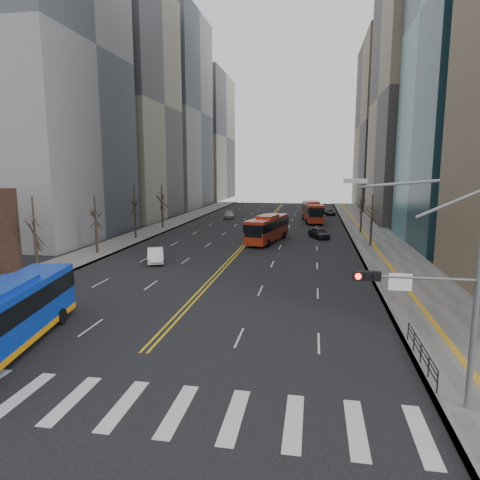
{
  "coord_description": "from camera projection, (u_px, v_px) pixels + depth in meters",
  "views": [
    {
      "loc": [
        8.82,
        -15.43,
        9.75
      ],
      "look_at": [
        3.59,
        14.7,
        4.68
      ],
      "focal_mm": 32.0,
      "sensor_mm": 36.0,
      "label": 1
    }
  ],
  "objects": [
    {
      "name": "red_bus_near",
      "position": [
        268.0,
        227.0,
        57.88
      ],
      "size": [
        5.0,
        11.85,
        3.65
      ],
      "color": "#A52711",
      "rests_on": "ground"
    },
    {
      "name": "car_dark_far",
      "position": [
        330.0,
        212.0,
        92.07
      ],
      "size": [
        2.5,
        4.47,
        1.18
      ],
      "primitive_type": "imported",
      "rotation": [
        0.0,
        0.0,
        0.13
      ],
      "color": "black",
      "rests_on": "ground"
    },
    {
      "name": "crosswalk",
      "position": [
        97.0,
        402.0,
        18.08
      ],
      "size": [
        26.7,
        4.0,
        0.01
      ],
      "color": "silver",
      "rests_on": "ground"
    },
    {
      "name": "centerline",
      "position": [
        260.0,
        228.0,
        71.54
      ],
      "size": [
        0.55,
        100.0,
        0.01
      ],
      "color": "gold",
      "rests_on": "ground"
    },
    {
      "name": "sidewalk_right",
      "position": [
        377.0,
        240.0,
        58.85
      ],
      "size": [
        7.0,
        130.0,
        0.15
      ],
      "primitive_type": "cube",
      "color": "slate",
      "rests_on": "ground"
    },
    {
      "name": "car_silver",
      "position": [
        229.0,
        215.0,
        85.64
      ],
      "size": [
        2.69,
        5.18,
        1.44
      ],
      "primitive_type": "imported",
      "rotation": [
        0.0,
        0.0,
        0.14
      ],
      "color": "#939397",
      "rests_on": "ground"
    },
    {
      "name": "signal_mast",
      "position": [
        438.0,
        294.0,
        16.9
      ],
      "size": [
        5.37,
        0.37,
        9.39
      ],
      "color": "gray",
      "rests_on": "ground"
    },
    {
      "name": "red_bus_far",
      "position": [
        312.0,
        210.0,
        80.2
      ],
      "size": [
        4.22,
        12.4,
        3.83
      ],
      "color": "#A52711",
      "rests_on": "ground"
    },
    {
      "name": "ground",
      "position": [
        97.0,
        403.0,
        18.08
      ],
      "size": [
        220.0,
        220.0,
        0.0
      ],
      "primitive_type": "plane",
      "color": "black"
    },
    {
      "name": "sidewalk_left",
      "position": [
        144.0,
        234.0,
        64.59
      ],
      "size": [
        5.0,
        130.0,
        0.15
      ],
      "primitive_type": "cube",
      "color": "slate",
      "rests_on": "ground"
    },
    {
      "name": "street_trees",
      "position": [
        181.0,
        210.0,
        52.08
      ],
      "size": [
        35.2,
        47.2,
        7.6
      ],
      "color": "black",
      "rests_on": "ground"
    },
    {
      "name": "office_towers",
      "position": [
        271.0,
        93.0,
        80.74
      ],
      "size": [
        83.0,
        134.0,
        58.0
      ],
      "color": "gray",
      "rests_on": "ground"
    },
    {
      "name": "pedestrian_railing",
      "position": [
        421.0,
        350.0,
        21.36
      ],
      "size": [
        0.06,
        6.06,
        1.02
      ],
      "color": "black",
      "rests_on": "sidewalk_right"
    },
    {
      "name": "blue_bus",
      "position": [
        4.0,
        316.0,
        22.9
      ],
      "size": [
        5.0,
        13.2,
        3.74
      ],
      "color": "#0C38C2",
      "rests_on": "ground"
    },
    {
      "name": "car_white",
      "position": [
        155.0,
        255.0,
        45.22
      ],
      "size": [
        3.17,
        4.9,
        1.53
      ],
      "primitive_type": "imported",
      "rotation": [
        0.0,
        0.0,
        0.37
      ],
      "color": "white",
      "rests_on": "ground"
    },
    {
      "name": "car_dark_mid",
      "position": [
        319.0,
        233.0,
        61.08
      ],
      "size": [
        3.49,
        4.91,
        1.55
      ],
      "primitive_type": "imported",
      "rotation": [
        0.0,
        0.0,
        0.41
      ],
      "color": "black",
      "rests_on": "ground"
    }
  ]
}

